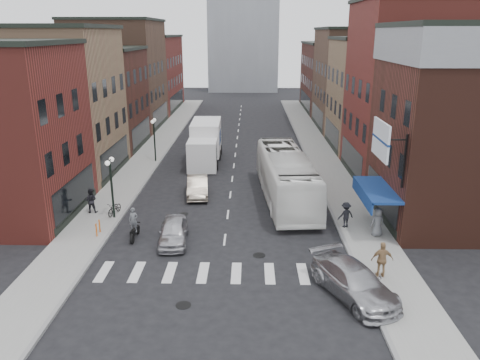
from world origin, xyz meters
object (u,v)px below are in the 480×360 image
Objects in this scene: motorcycle_rider at (134,225)px; ped_right_c at (378,222)px; billboard_sign at (382,141)px; parked_bicycle at (115,208)px; ped_left_solo at (91,201)px; curb_car at (354,282)px; ped_right_a at (346,215)px; sedan_left_far at (198,186)px; streetlamp_near at (111,177)px; box_truck at (205,143)px; sedan_left_near at (173,231)px; ped_right_b at (382,260)px; bike_rack at (98,228)px; streetlamp_far at (154,132)px; transit_bus at (286,177)px.

ped_right_c is (14.37, 0.48, 0.09)m from motorcycle_rider.
billboard_sign is 17.49m from parked_bicycle.
curb_car is at bearing 142.53° from ped_left_solo.
ped_left_solo is 16.69m from ped_right_a.
curb_car is (8.73, -13.91, 0.05)m from sedan_left_far.
motorcycle_rider is at bearing -55.68° from streetlamp_near.
sedan_left_near is (-0.27, -17.52, -1.15)m from box_truck.
ped_right_a is at bearing 6.30° from parked_bicycle.
box_truck reaches higher than ped_right_b.
box_truck is 2.13× the size of sedan_left_near.
billboard_sign is 2.30× the size of parked_bicycle.
billboard_sign is 4.62× the size of bike_rack.
sedan_left_near is (4.64, -0.70, 0.14)m from bike_rack.
streetlamp_far is 2.45× the size of ped_left_solo.
streetlamp_near is 2.23× the size of ped_right_b.
billboard_sign is at bearing -12.35° from streetlamp_near.
sedan_left_far is 16.42m from curb_car.
transit_bus is 3.16× the size of sedan_left_near.
billboard_sign is at bearing -0.79° from parked_bicycle.
ped_right_b is 1.06× the size of ped_right_c.
curb_car is at bearing -21.59° from parked_bicycle.
ped_right_c is at bearing -0.83° from sedan_left_near.
streetlamp_far is 21.37m from ped_right_a.
streetlamp_far is 2.53× the size of ped_right_a.
billboard_sign reaches higher than ped_left_solo.
sedan_left_far reaches higher than bike_rack.
transit_bus reaches higher than sedan_left_far.
sedan_left_near is at bearing -27.57° from parked_bicycle.
box_truck is at bearing 119.16° from transit_bus.
bike_rack is 16.30m from ped_right_b.
ped_right_c reaches higher than ped_left_solo.
streetlamp_near reaches higher than ped_right_c.
motorcycle_rider is 5.44m from ped_left_solo.
ped_left_solo reaches higher than sedan_left_far.
motorcycle_rider is (2.07, -17.03, -1.98)m from streetlamp_far.
ped_left_solo is 1.03× the size of ped_right_a.
streetlamp_far is at bearing -63.71° from ped_right_c.
streetlamp_far reaches higher than box_truck.
streetlamp_far is at bearing -54.46° from ped_right_b.
ped_right_c is at bearing 0.52° from bike_rack.
ped_left_solo reaches higher than bike_rack.
bike_rack is at bearing -107.50° from box_truck.
ped_left_solo is at bearing -155.00° from sedan_left_far.
bike_rack is at bearing -17.05° from ped_right_b.
streetlamp_near and streetlamp_far have the same top height.
transit_bus is 6.29m from ped_right_a.
streetlamp_near is 17.19m from ped_right_b.
ped_left_solo is at bearing 123.42° from curb_car.
motorcycle_rider reaches higher than ped_right_c.
transit_bus is at bearing -171.39° from ped_left_solo.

